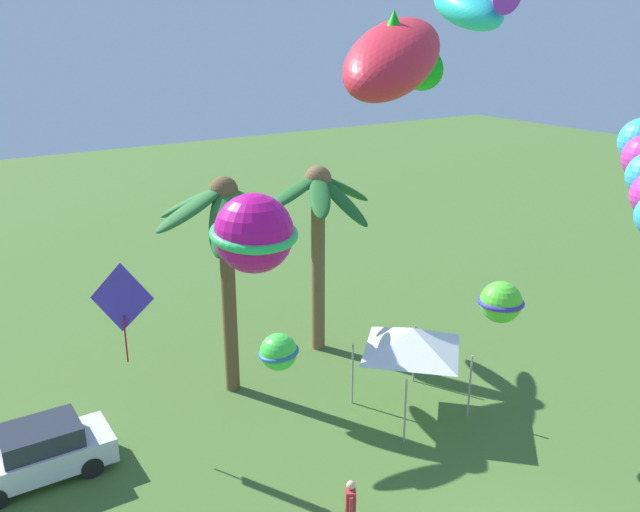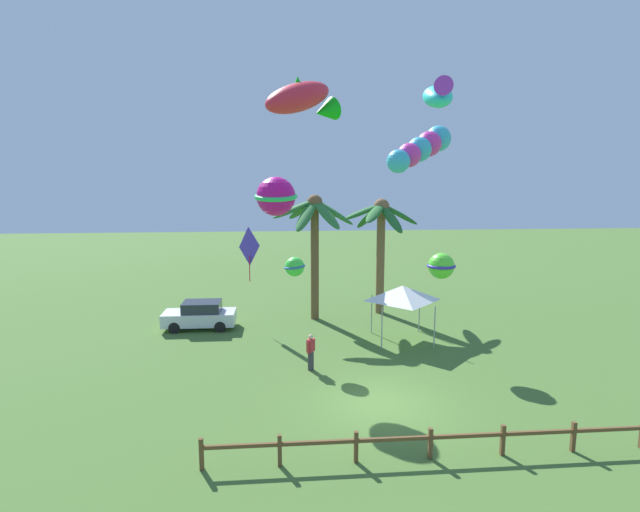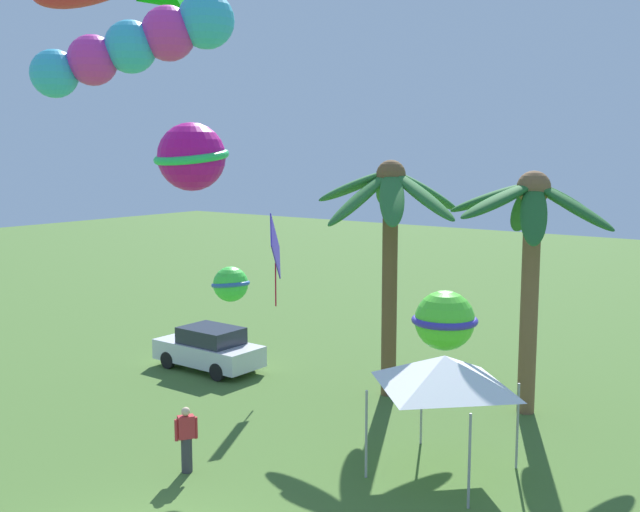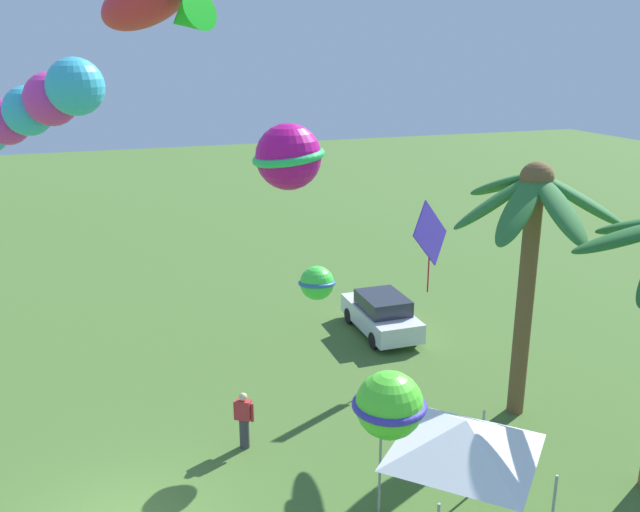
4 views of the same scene
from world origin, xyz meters
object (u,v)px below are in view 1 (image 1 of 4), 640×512
at_px(festival_tent, 412,339).
at_px(kite_fish_4, 396,60).
at_px(parked_car_0, 38,452).
at_px(kite_fish_3, 472,5).
at_px(palm_tree_0, 226,229).
at_px(palm_tree_1, 318,212).
at_px(spectator_0, 350,509).
at_px(kite_ball_0, 501,302).
at_px(kite_ball_1, 254,233).
at_px(kite_ball_2, 279,352).
at_px(kite_diamond_5, 122,299).

relative_size(festival_tent, kite_fish_4, 0.85).
relative_size(parked_car_0, kite_fish_3, 1.16).
bearing_deg(palm_tree_0, festival_tent, -45.88).
height_order(palm_tree_1, spectator_0, palm_tree_1).
relative_size(festival_tent, kite_fish_3, 0.85).
relative_size(spectator_0, kite_fish_3, 0.47).
distance_m(palm_tree_0, kite_fish_3, 9.61).
bearing_deg(spectator_0, kite_ball_0, 11.74).
xyz_separation_m(festival_tent, kite_ball_1, (-6.29, -1.84, 4.93)).
bearing_deg(kite_ball_2, palm_tree_0, 76.41).
bearing_deg(festival_tent, parked_car_0, 164.63).
bearing_deg(kite_ball_2, spectator_0, -75.05).
height_order(spectator_0, kite_diamond_5, kite_diamond_5).
xyz_separation_m(palm_tree_1, kite_fish_4, (-5.21, -10.37, 5.71)).
bearing_deg(kite_diamond_5, spectator_0, -66.69).
distance_m(spectator_0, kite_diamond_5, 8.27).
height_order(palm_tree_1, kite_fish_3, kite_fish_3).
height_order(kite_ball_1, kite_ball_2, kite_ball_1).
height_order(festival_tent, kite_diamond_5, kite_diamond_5).
relative_size(spectator_0, kite_ball_2, 1.28).
relative_size(festival_tent, kite_ball_0, 1.55).
bearing_deg(spectator_0, kite_ball_2, 104.95).
distance_m(palm_tree_1, kite_ball_1, 9.63).
bearing_deg(spectator_0, parked_car_0, 131.27).
bearing_deg(festival_tent, kite_ball_1, -163.69).
height_order(parked_car_0, kite_ball_1, kite_ball_1).
bearing_deg(kite_diamond_5, parked_car_0, -172.69).
relative_size(palm_tree_0, kite_ball_0, 3.96).
distance_m(palm_tree_1, kite_ball_2, 8.59).
xyz_separation_m(kite_ball_1, kite_diamond_5, (-1.53, 5.09, -2.96)).
bearing_deg(palm_tree_0, spectator_0, -95.54).
bearing_deg(kite_diamond_5, kite_ball_2, -62.97).
bearing_deg(kite_ball_0, festival_tent, 116.74).
distance_m(kite_fish_3, kite_diamond_5, 12.49).
bearing_deg(festival_tent, kite_fish_3, -4.88).
height_order(parked_car_0, kite_ball_0, kite_ball_0).
bearing_deg(palm_tree_0, kite_ball_1, -109.59).
distance_m(kite_ball_0, kite_diamond_5, 10.57).
relative_size(festival_tent, kite_ball_2, 2.30).
xyz_separation_m(parked_car_0, kite_fish_3, (12.00, -3.03, 11.37)).
bearing_deg(kite_ball_1, kite_fish_4, -73.14).
bearing_deg(palm_tree_0, kite_ball_0, -51.15).
distance_m(festival_tent, kite_ball_1, 8.20).
relative_size(palm_tree_0, kite_ball_1, 3.47).
height_order(palm_tree_0, palm_tree_1, palm_tree_0).
xyz_separation_m(festival_tent, kite_fish_4, (-5.28, -5.15, 8.59)).
height_order(parked_car_0, kite_fish_4, kite_fish_4).
xyz_separation_m(parked_car_0, spectator_0, (5.68, -6.47, 0.06)).
distance_m(palm_tree_1, festival_tent, 5.96).
bearing_deg(parked_car_0, kite_fish_4, -56.79).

